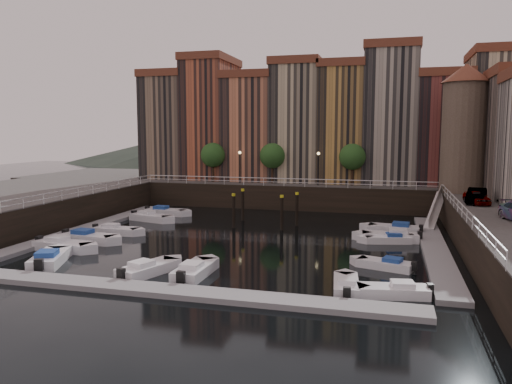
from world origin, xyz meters
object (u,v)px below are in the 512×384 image
(corner_tower, at_px, (464,126))
(gangway, at_px, (436,208))
(car_b, at_px, (476,197))
(boat_left_1, at_px, (88,238))
(mooring_pilings, at_px, (263,210))
(boat_left_2, at_px, (115,230))
(car_a, at_px, (477,198))
(boat_left_0, at_px, (63,245))

(corner_tower, distance_m, gangway, 9.86)
(gangway, height_order, car_b, car_b)
(corner_tower, bearing_deg, car_b, -88.81)
(corner_tower, height_order, car_b, corner_tower)
(boat_left_1, bearing_deg, car_b, 24.26)
(gangway, bearing_deg, mooring_pilings, -165.20)
(corner_tower, bearing_deg, boat_left_1, -148.07)
(mooring_pilings, relative_size, car_b, 1.55)
(corner_tower, bearing_deg, boat_left_2, -152.68)
(car_a, height_order, car_b, car_b)
(gangway, xyz_separation_m, car_a, (3.04, -5.04, 1.73))
(boat_left_2, bearing_deg, mooring_pilings, 30.97)
(boat_left_0, bearing_deg, corner_tower, 41.76)
(mooring_pilings, bearing_deg, car_a, -1.54)
(corner_tower, distance_m, boat_left_1, 39.90)
(boat_left_0, distance_m, car_a, 36.22)
(corner_tower, relative_size, gangway, 1.66)
(boat_left_2, bearing_deg, corner_tower, 26.46)
(boat_left_1, bearing_deg, gangway, 33.31)
(corner_tower, relative_size, mooring_pilings, 2.09)
(mooring_pilings, bearing_deg, corner_tower, 24.31)
(boat_left_1, bearing_deg, boat_left_0, -89.38)
(boat_left_0, height_order, boat_left_2, boat_left_0)
(car_b, bearing_deg, mooring_pilings, -166.89)
(corner_tower, distance_m, boat_left_0, 41.80)
(car_b, bearing_deg, boat_left_2, -153.45)
(boat_left_2, height_order, car_b, car_b)
(car_b, bearing_deg, gangway, 137.34)
(corner_tower, height_order, boat_left_0, corner_tower)
(boat_left_0, xyz_separation_m, boat_left_2, (0.72, 6.89, -0.05))
(corner_tower, xyz_separation_m, boat_left_1, (-32.83, -20.46, -9.79))
(mooring_pilings, bearing_deg, boat_left_2, -148.17)
(corner_tower, relative_size, car_b, 3.23)
(boat_left_1, relative_size, car_a, 1.39)
(corner_tower, bearing_deg, mooring_pilings, -155.69)
(boat_left_0, xyz_separation_m, car_b, (33.27, 14.53, 3.30))
(gangway, height_order, mooring_pilings, gangway)
(gangway, relative_size, boat_left_1, 1.57)
(boat_left_1, height_order, car_a, car_a)
(gangway, height_order, boat_left_1, gangway)
(corner_tower, height_order, boat_left_1, corner_tower)
(boat_left_0, bearing_deg, gangway, 38.59)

